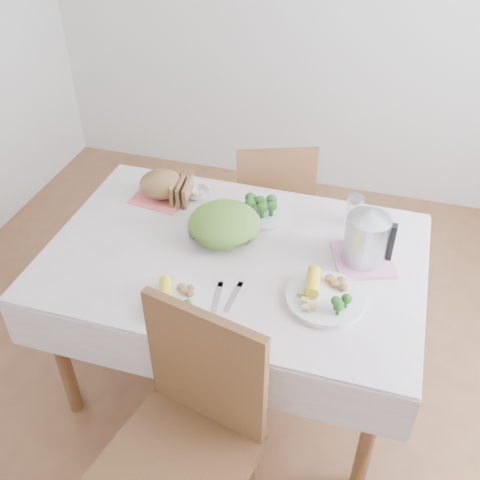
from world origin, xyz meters
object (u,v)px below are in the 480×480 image
(chair_far, at_px, (270,204))
(salad_bowl, at_px, (224,230))
(dinner_plate_right, at_px, (325,299))
(electric_kettle, at_px, (367,237))
(dining_table, at_px, (234,320))
(chair_near, at_px, (176,468))
(yellow_mug, at_px, (358,240))
(dinner_plate_left, at_px, (174,303))

(chair_far, bearing_deg, salad_bowl, 66.72)
(dinner_plate_right, bearing_deg, electric_kettle, 68.59)
(dining_table, xyz_separation_m, chair_near, (0.04, -0.77, 0.09))
(salad_bowl, bearing_deg, dinner_plate_right, -28.88)
(dinner_plate_right, bearing_deg, chair_far, 114.68)
(chair_far, bearing_deg, dinner_plate_right, 93.80)
(dining_table, bearing_deg, yellow_mug, 20.72)
(dining_table, xyz_separation_m, chair_far, (-0.04, 0.79, 0.09))
(yellow_mug, bearing_deg, chair_near, -114.54)
(dining_table, relative_size, yellow_mug, 14.39)
(chair_far, bearing_deg, yellow_mug, 109.03)
(chair_near, xyz_separation_m, salad_bowl, (-0.11, 0.87, 0.33))
(dining_table, distance_m, dinner_plate_left, 0.54)
(salad_bowl, bearing_deg, yellow_mug, 8.83)
(dinner_plate_right, height_order, yellow_mug, yellow_mug)
(dinner_plate_right, height_order, electric_kettle, electric_kettle)
(salad_bowl, xyz_separation_m, yellow_mug, (0.54, 0.08, 0.00))
(dining_table, height_order, yellow_mug, yellow_mug)
(chair_near, distance_m, yellow_mug, 1.10)
(dining_table, relative_size, salad_bowl, 4.92)
(dining_table, height_order, dinner_plate_right, dinner_plate_right)
(chair_near, height_order, electric_kettle, electric_kettle)
(chair_near, distance_m, dinner_plate_right, 0.77)
(dinner_plate_left, bearing_deg, electric_kettle, 35.34)
(dinner_plate_right, bearing_deg, dinner_plate_left, -161.19)
(electric_kettle, bearing_deg, dinner_plate_right, -126.34)
(chair_far, bearing_deg, chair_near, 71.95)
(salad_bowl, bearing_deg, chair_near, -83.01)
(chair_near, height_order, dinner_plate_left, chair_near)
(salad_bowl, relative_size, dinner_plate_left, 1.22)
(yellow_mug, bearing_deg, salad_bowl, -171.17)
(chair_far, xyz_separation_m, salad_bowl, (-0.03, -0.70, 0.33))
(chair_far, distance_m, yellow_mug, 0.87)
(chair_far, relative_size, electric_kettle, 3.82)
(dining_table, relative_size, electric_kettle, 5.90)
(dinner_plate_left, relative_size, electric_kettle, 0.99)
(salad_bowl, bearing_deg, dinner_plate_left, -96.47)
(salad_bowl, xyz_separation_m, dinner_plate_right, (0.47, -0.26, -0.02))
(yellow_mug, xyz_separation_m, electric_kettle, (0.03, -0.08, 0.08))
(dining_table, bearing_deg, salad_bowl, 126.54)
(dinner_plate_left, bearing_deg, dining_table, 70.69)
(dinner_plate_left, distance_m, yellow_mug, 0.79)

